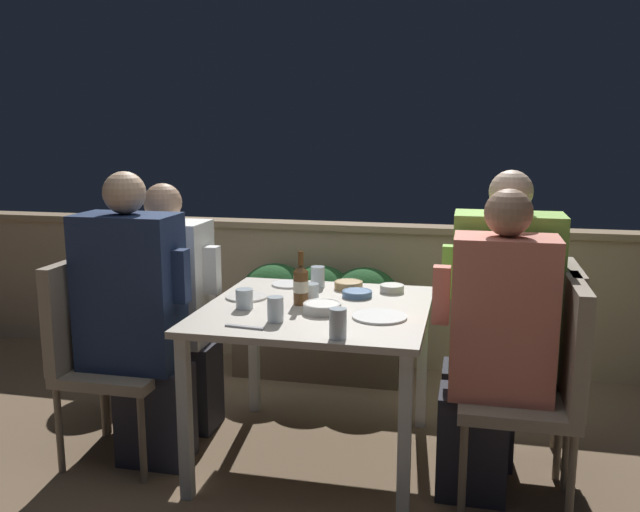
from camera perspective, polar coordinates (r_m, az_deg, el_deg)
ground_plane at (r=3.36m, az=-0.30°, el=-16.63°), size 16.00×16.00×0.00m
parapet_wall at (r=4.47m, az=3.69°, el=-3.12°), size 9.00×0.18×0.93m
dining_table at (r=3.11m, az=-0.31°, el=-5.79°), size 1.01×1.02×0.74m
planter_hedge at (r=4.25m, az=-0.07°, el=-4.96°), size 1.04×0.47×0.70m
chair_left_near at (r=3.35m, az=-18.23°, el=-6.92°), size 0.47×0.47×0.95m
person_navy_jumper at (r=3.21m, az=-15.14°, el=-5.24°), size 0.51×0.26×1.36m
chair_left_far at (r=3.66m, az=-15.22°, el=-5.24°), size 0.47×0.47×0.95m
person_white_polo at (r=3.54m, az=-12.26°, el=-4.29°), size 0.50×0.26×1.27m
chair_right_near at (r=2.93m, az=18.47°, el=-9.45°), size 0.47×0.47×0.95m
person_coral_top at (r=2.89m, az=14.42°, el=-7.46°), size 0.49×0.26×1.31m
chair_right_far at (r=3.23m, az=18.34°, el=-7.57°), size 0.47×0.47×0.95m
person_green_blouse at (r=3.18m, az=14.72°, el=-5.34°), size 0.52×0.26×1.36m
beer_bottle at (r=3.10m, az=-1.63°, el=-2.38°), size 0.07×0.07×0.25m
plate_0 at (r=2.92m, az=5.04°, el=-5.10°), size 0.24×0.24×0.01m
plate_1 at (r=3.49m, az=-2.60°, el=-2.39°), size 0.18×0.18×0.01m
plate_2 at (r=3.26m, az=-6.20°, el=-3.43°), size 0.20×0.20×0.01m
bowl_0 at (r=3.41m, az=2.42°, el=-2.41°), size 0.14×0.14×0.04m
bowl_1 at (r=2.98m, az=0.19°, el=-4.32°), size 0.17×0.17×0.05m
bowl_2 at (r=3.36m, az=6.08°, el=-2.68°), size 0.12×0.12×0.04m
bowl_3 at (r=3.26m, az=3.15°, el=-3.14°), size 0.14×0.14×0.03m
glass_cup_0 at (r=2.62m, az=1.52°, el=-5.71°), size 0.07×0.07×0.12m
glass_cup_1 at (r=3.20m, az=-0.76°, el=-3.01°), size 0.07×0.07×0.08m
glass_cup_2 at (r=2.84m, az=-3.78°, el=-4.50°), size 0.07×0.07×0.11m
glass_cup_3 at (r=3.06m, az=-6.38°, el=-3.60°), size 0.08×0.08×0.09m
glass_cup_4 at (r=3.44m, az=-0.19°, el=-1.76°), size 0.07×0.07×0.11m
fork_0 at (r=2.78m, az=-6.37°, el=-5.96°), size 0.17×0.04×0.01m
potted_plant at (r=4.42m, az=-15.64°, el=-3.19°), size 0.40×0.40×0.82m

